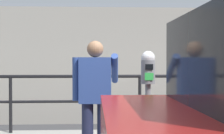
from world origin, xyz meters
TOP-DOWN VIEW (x-y plane):
  - parking_meter at (-0.16, 0.39)m, footprint 0.18×0.19m
  - pedestrian_at_meter at (-0.83, 0.53)m, footprint 0.62×0.56m
  - background_railing at (-0.00, 2.40)m, footprint 24.06×0.06m
  - backdrop_wall at (0.00, 4.13)m, footprint 32.00×0.50m

SIDE VIEW (x-z plane):
  - background_railing at x=0.00m, z-range 0.38..1.45m
  - pedestrian_at_meter at x=-0.83m, z-range 0.24..1.83m
  - parking_meter at x=-0.16m, z-range 0.48..1.93m
  - backdrop_wall at x=0.00m, z-range 0.00..2.71m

